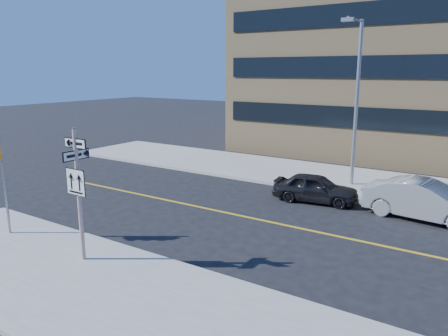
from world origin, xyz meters
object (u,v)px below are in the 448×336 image
Objects in this scene: sign_pole at (78,187)px; parked_car_a at (315,188)px; parked_car_b at (425,201)px; streetlight_a at (356,93)px.

parked_car_a is at bearing 71.18° from sign_pole.
parked_car_a is at bearing 98.49° from parked_car_b.
sign_pole reaches higher than parked_car_a.
parked_car_b is (7.98, 10.19, -1.65)m from sign_pole.
parked_car_b is (4.55, 0.12, 0.14)m from parked_car_a.
sign_pole reaches higher than parked_car_b.
sign_pole is 0.51× the size of streetlight_a.
sign_pole is at bearing -106.77° from streetlight_a.
parked_car_a is at bearing -100.05° from streetlight_a.
parked_car_b is 0.59× the size of streetlight_a.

